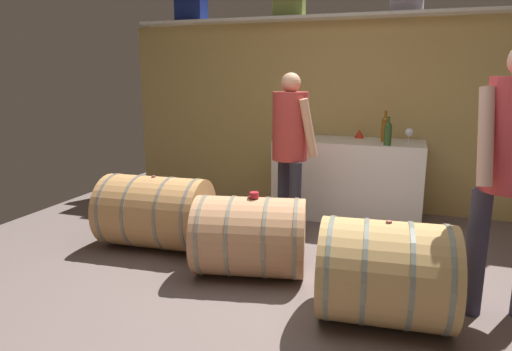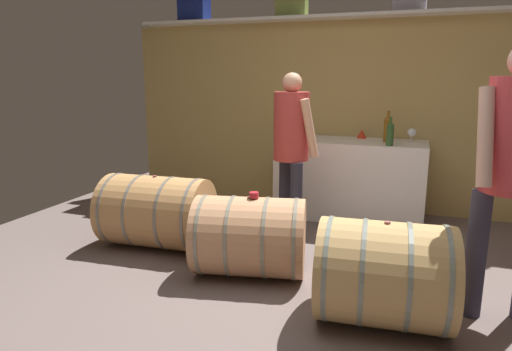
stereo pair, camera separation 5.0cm
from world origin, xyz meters
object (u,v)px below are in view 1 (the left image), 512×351
Objects in this scene: wine_bottle_green at (388,133)px; visitor_tasting at (291,139)px; toolcase_olive at (289,3)px; red_funnel at (359,134)px; wine_barrel_far at (155,212)px; wine_bottle_amber at (385,128)px; toolcase_navy at (191,7)px; tasting_cup at (254,195)px; wine_glass at (409,133)px; toolcase_grey at (407,2)px; wine_barrel_flank at (386,273)px; wine_barrel_near at (250,236)px; work_cabinet at (348,179)px.

wine_bottle_green is 1.03m from visitor_tasting.
toolcase_olive is 1.65m from red_funnel.
visitor_tasting is (0.32, -1.09, -1.37)m from toolcase_olive.
toolcase_olive is 0.34× the size of wine_barrel_far.
wine_bottle_green is 0.88× the size of wine_bottle_amber.
wine_barrel_far is (0.46, -1.75, -2.01)m from toolcase_navy.
wine_bottle_green is 1.79m from tasting_cup.
toolcase_olive is 4.77× the size of tasting_cup.
toolcase_olive reaches higher than wine_glass.
wine_bottle_amber reaches higher than tasting_cup.
toolcase_olive is (1.21, 0.00, -0.01)m from toolcase_navy.
wine_bottle_amber is 2.97× the size of red_funnel.
visitor_tasting reaches higher than wine_bottle_amber.
wine_bottle_amber is (1.12, -0.23, -1.33)m from toolcase_olive.
wine_bottle_amber is at bearing -36.33° from red_funnel.
wine_bottle_green is (-0.08, -0.49, -1.30)m from toolcase_grey.
wine_glass is at bearing 93.33° from visitor_tasting.
toolcase_navy is 1.21m from toolcase_olive.
wine_bottle_green reaches higher than wine_barrel_far.
wine_bottle_green is at bearing 87.46° from visitor_tasting.
tasting_cup reaches higher than wine_barrel_far.
toolcase_olive is 2.76m from wine_barrel_far.
wine_barrel_flank is at bearing -85.50° from toolcase_grey.
wine_barrel_near is 13.46× the size of tasting_cup.
visitor_tasting is (-0.92, -1.09, -1.31)m from toolcase_grey.
tasting_cup is at bearing -52.75° from toolcase_navy.
visitor_tasting reaches higher than wine_barrel_flank.
toolcase_navy is 2.46m from toolcase_grey.
wine_bottle_green is 0.18× the size of visitor_tasting.
toolcase_olive is at bearing 85.50° from wine_barrel_near.
red_funnel is 0.13× the size of wine_barrel_flank.
wine_glass is at bearing -16.40° from red_funnel.
wine_bottle_amber is at bearing 99.18° from visitor_tasting.
wine_barrel_flank is 1.75m from visitor_tasting.
toolcase_grey reaches higher than visitor_tasting.
toolcase_olive reaches higher than work_cabinet.
tasting_cup is at bearing -40.08° from visitor_tasting.
wine_barrel_near is (-0.87, -1.79, -0.68)m from wine_bottle_amber.
wine_bottle_amber is 0.36m from red_funnel.
wine_bottle_amber reaches higher than red_funnel.
toolcase_grey is at bearing 52.24° from wine_barrel_near.
wine_barrel_near is (-0.91, -1.53, -0.66)m from wine_bottle_green.
red_funnel is 0.11× the size of wine_barrel_far.
wine_barrel_far is at bearing -132.65° from red_funnel.
wine_bottle_green is (2.38, -0.49, -1.36)m from toolcase_navy.
toolcase_olive is at bearing 157.03° from wine_bottle_green.
tasting_cup is (-0.96, -2.03, -1.62)m from toolcase_grey.
wine_barrel_near is at bearing -42.15° from visitor_tasting.
work_cabinet reaches higher than wine_barrel_flank.
wine_bottle_green reaches higher than work_cabinet.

